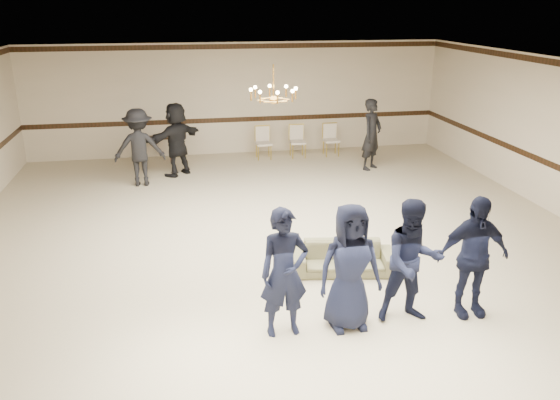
{
  "coord_description": "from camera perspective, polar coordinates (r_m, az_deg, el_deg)",
  "views": [
    {
      "loc": [
        -1.8,
        -9.25,
        4.28
      ],
      "look_at": [
        -0.16,
        -0.5,
        1.11
      ],
      "focal_mm": 35.97,
      "sensor_mm": 36.0,
      "label": 1
    }
  ],
  "objects": [
    {
      "name": "adult_left",
      "position": [
        14.01,
        -14.12,
        5.2
      ],
      "size": [
        1.22,
        0.7,
        1.89
      ],
      "primitive_type": "imported",
      "rotation": [
        0.0,
        0.0,
        3.14
      ],
      "color": "black",
      "rests_on": "floor"
    },
    {
      "name": "boy_c",
      "position": [
        7.96,
        13.33,
        -6.14
      ],
      "size": [
        0.92,
        0.74,
        1.79
      ],
      "primitive_type": "imported",
      "rotation": [
        0.0,
        0.0,
        -0.07
      ],
      "color": "black",
      "rests_on": "floor"
    },
    {
      "name": "banquet_chair_mid",
      "position": [
        16.25,
        1.82,
        5.95
      ],
      "size": [
        0.47,
        0.47,
        0.91
      ],
      "primitive_type": null,
      "rotation": [
        0.0,
        0.0,
        -0.06
      ],
      "color": "beige",
      "rests_on": "floor"
    },
    {
      "name": "banquet_chair_left",
      "position": [
        16.07,
        -1.68,
        5.8
      ],
      "size": [
        0.47,
        0.47,
        0.91
      ],
      "primitive_type": null,
      "rotation": [
        0.0,
        0.0,
        0.07
      ],
      "color": "beige",
      "rests_on": "floor"
    },
    {
      "name": "chair_rail",
      "position": [
        16.66,
        -4.26,
        8.16
      ],
      "size": [
        12.0,
        0.02,
        0.14
      ],
      "primitive_type": "cube",
      "color": "black",
      "rests_on": "wall_back"
    },
    {
      "name": "boy_d",
      "position": [
        8.35,
        19.02,
        -5.46
      ],
      "size": [
        1.06,
        0.47,
        1.79
      ],
      "primitive_type": "imported",
      "rotation": [
        0.0,
        0.0,
        -0.03
      ],
      "color": "black",
      "rests_on": "floor"
    },
    {
      "name": "banquet_chair_right",
      "position": [
        16.49,
        5.23,
        6.08
      ],
      "size": [
        0.45,
        0.45,
        0.91
      ],
      "primitive_type": null,
      "rotation": [
        0.0,
        0.0,
        0.02
      ],
      "color": "beige",
      "rests_on": "floor"
    },
    {
      "name": "boy_b",
      "position": [
        7.66,
        7.1,
        -6.8
      ],
      "size": [
        0.9,
        0.61,
        1.79
      ],
      "primitive_type": "imported",
      "rotation": [
        0.0,
        0.0,
        0.04
      ],
      "color": "black",
      "rests_on": "floor"
    },
    {
      "name": "console_table",
      "position": [
        16.11,
        -12.43,
        5.04
      ],
      "size": [
        0.87,
        0.37,
        0.73
      ],
      "primitive_type": "cube",
      "rotation": [
        0.0,
        0.0,
        -0.0
      ],
      "color": "black",
      "rests_on": "floor"
    },
    {
      "name": "settee",
      "position": [
        9.43,
        6.47,
        -5.88
      ],
      "size": [
        1.77,
        0.92,
        0.49
      ],
      "primitive_type": "imported",
      "rotation": [
        0.0,
        0.0,
        -0.16
      ],
      "color": "#6E6949",
      "rests_on": "floor"
    },
    {
      "name": "chandelier",
      "position": [
        10.5,
        -0.67,
        11.88
      ],
      "size": [
        0.94,
        0.94,
        0.89
      ],
      "primitive_type": null,
      "color": "#C58F3F",
      "rests_on": "ceiling"
    },
    {
      "name": "adult_mid",
      "position": [
        14.66,
        -10.47,
        6.09
      ],
      "size": [
        1.7,
        1.55,
        1.89
      ],
      "primitive_type": "imported",
      "rotation": [
        0.0,
        0.0,
        3.84
      ],
      "color": "black",
      "rests_on": "floor"
    },
    {
      "name": "crown_molding",
      "position": [
        16.38,
        -4.45,
        15.31
      ],
      "size": [
        12.0,
        0.02,
        0.14
      ],
      "primitive_type": "cube",
      "color": "black",
      "rests_on": "wall_back"
    },
    {
      "name": "room",
      "position": [
        9.79,
        0.38,
        3.7
      ],
      "size": [
        12.01,
        14.01,
        3.21
      ],
      "color": "#BBB190",
      "rests_on": "ground"
    },
    {
      "name": "boy_a",
      "position": [
        7.45,
        0.43,
        -7.42
      ],
      "size": [
        0.68,
        0.47,
        1.79
      ],
      "primitive_type": "imported",
      "rotation": [
        0.0,
        0.0,
        0.07
      ],
      "color": "black",
      "rests_on": "floor"
    },
    {
      "name": "adult_right",
      "position": [
        15.15,
        9.31,
        6.59
      ],
      "size": [
        0.82,
        0.79,
        1.89
      ],
      "primitive_type": "imported",
      "rotation": [
        0.0,
        0.0,
        0.71
      ],
      "color": "black",
      "rests_on": "floor"
    }
  ]
}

